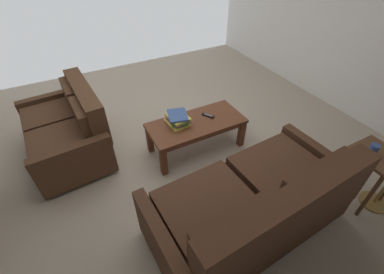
# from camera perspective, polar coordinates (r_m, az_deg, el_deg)

# --- Properties ---
(ground_plane) EXTENTS (5.43, 5.34, 0.01)m
(ground_plane) POSITION_cam_1_polar(r_m,az_deg,el_deg) (3.44, -4.80, -1.17)
(ground_plane) COLOR tan
(wall_left) EXTENTS (0.12, 5.34, 2.58)m
(wall_left) POSITION_cam_1_polar(r_m,az_deg,el_deg) (4.50, 30.63, 22.71)
(wall_left) COLOR white
(wall_left) RESTS_ON ground
(sofa_main) EXTENTS (1.83, 1.00, 0.91)m
(sofa_main) POSITION_cam_1_polar(r_m,az_deg,el_deg) (2.34, 13.93, -14.81)
(sofa_main) COLOR black
(sofa_main) RESTS_ON ground
(loveseat_near) EXTENTS (0.91, 1.35, 0.85)m
(loveseat_near) POSITION_cam_1_polar(r_m,az_deg,el_deg) (3.39, -25.66, 1.55)
(loveseat_near) COLOR black
(loveseat_near) RESTS_ON ground
(coffee_table) EXTENTS (1.17, 0.53, 0.41)m
(coffee_table) POSITION_cam_1_polar(r_m,az_deg,el_deg) (3.12, 0.97, 2.39)
(coffee_table) COLOR brown
(coffee_table) RESTS_ON ground
(end_table) EXTENTS (0.42, 0.42, 0.61)m
(end_table) POSITION_cam_1_polar(r_m,az_deg,el_deg) (3.00, 35.25, -4.86)
(end_table) COLOR brown
(end_table) RESTS_ON ground
(coffee_mug) EXTENTS (0.10, 0.08, 0.10)m
(coffee_mug) POSITION_cam_1_polar(r_m,az_deg,el_deg) (2.87, 35.42, -2.21)
(coffee_mug) COLOR #334C8C
(coffee_mug) RESTS_ON end_table
(book_stack) EXTENTS (0.28, 0.33, 0.13)m
(book_stack) POSITION_cam_1_polar(r_m,az_deg,el_deg) (3.03, -3.17, 4.16)
(book_stack) COLOR #E0CC4C
(book_stack) RESTS_ON coffee_table
(tv_remote) EXTENTS (0.12, 0.16, 0.02)m
(tv_remote) POSITION_cam_1_polar(r_m,az_deg,el_deg) (3.18, 3.61, 4.80)
(tv_remote) COLOR black
(tv_remote) RESTS_ON coffee_table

